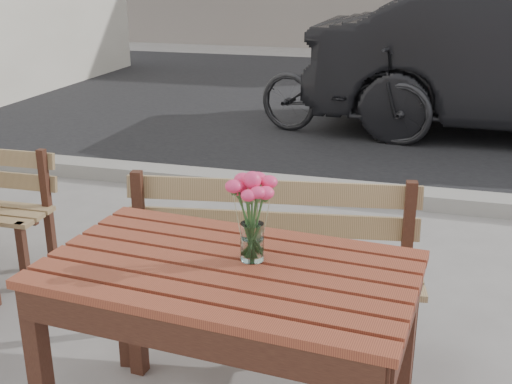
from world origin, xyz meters
TOP-DOWN VIEW (x-y plane):
  - street at (0.00, 5.06)m, footprint 30.00×8.12m
  - main_table at (-0.21, 0.10)m, footprint 1.33×0.84m
  - main_bench at (-0.25, 0.83)m, footprint 1.43×0.62m
  - main_vase at (-0.14, 0.16)m, footprint 0.17×0.17m
  - bicycle at (-0.50, 4.91)m, footprint 2.01×1.09m

SIDE VIEW (x-z plane):
  - street at x=0.00m, z-range -0.03..0.09m
  - bicycle at x=-0.50m, z-range 0.00..1.00m
  - main_bench at x=-0.25m, z-range 0.09..0.95m
  - main_table at x=-0.21m, z-range 0.26..1.04m
  - main_vase at x=-0.14m, z-range 0.82..1.14m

